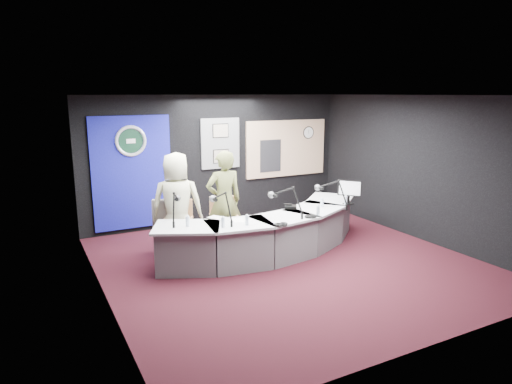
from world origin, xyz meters
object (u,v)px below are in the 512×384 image
person_woman (224,201)px  armchair_right (224,225)px  armchair_left (178,230)px  person_man (177,204)px  broadcast_desk (270,233)px

person_woman → armchair_right: bearing=-0.0°
armchair_left → armchair_right: armchair_right is taller
armchair_right → person_man: (-0.83, 0.15, 0.46)m
armchair_left → person_woman: person_woman is taller
person_man → armchair_right: bearing=-169.9°
broadcast_desk → person_woman: size_ratio=2.45×
armchair_left → person_man: person_man is taller
broadcast_desk → person_woman: bearing=137.5°
armchair_right → person_woman: size_ratio=0.50×
broadcast_desk → armchair_right: armchair_right is taller
person_man → person_woman: 0.85m
broadcast_desk → person_man: size_ratio=2.45×
person_woman → person_man: bearing=-8.2°
broadcast_desk → armchair_right: (-0.63, 0.58, 0.09)m
person_man → person_woman: person_man is taller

